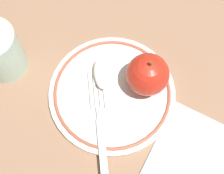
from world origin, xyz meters
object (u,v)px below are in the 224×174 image
(fork, at_px, (100,128))
(napkin_folded, at_px, (197,157))
(apple_red_whole, at_px, (148,75))
(plate, at_px, (112,93))
(apple_slice_front, at_px, (101,74))

(fork, relative_size, napkin_folded, 1.33)
(apple_red_whole, height_order, fork, apple_red_whole)
(fork, xyz_separation_m, napkin_folded, (0.02, 0.16, -0.01))
(fork, bearing_deg, napkin_folded, -111.82)
(plate, bearing_deg, napkin_folded, 61.31)
(plate, distance_m, apple_slice_front, 0.04)
(plate, distance_m, fork, 0.07)
(apple_red_whole, relative_size, apple_slice_front, 1.36)
(apple_red_whole, bearing_deg, fork, -33.83)
(apple_slice_front, xyz_separation_m, napkin_folded, (0.11, 0.18, -0.02))
(plate, height_order, fork, fork)
(apple_slice_front, distance_m, napkin_folded, 0.21)
(apple_red_whole, xyz_separation_m, fork, (0.09, -0.06, -0.03))
(plate, relative_size, apple_slice_front, 3.72)
(apple_red_whole, bearing_deg, apple_slice_front, -90.40)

